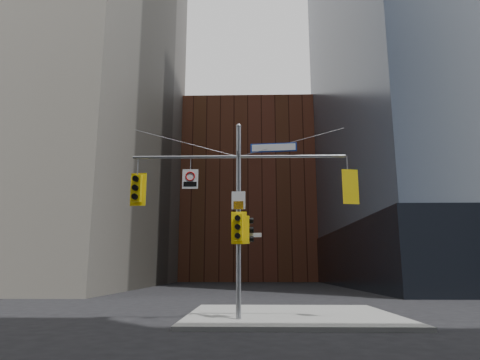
{
  "coord_description": "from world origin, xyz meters",
  "views": [
    {
      "loc": [
        0.47,
        -13.55,
        1.88
      ],
      "look_at": [
        0.05,
        2.0,
        5.11
      ],
      "focal_mm": 32.0,
      "sensor_mm": 36.0,
      "label": 1
    }
  ],
  "objects_px": {
    "traffic_light_east_arm": "(348,187)",
    "traffic_light_pole_side": "(247,230)",
    "traffic_light_west_arm": "(137,189)",
    "signal_assembly": "(239,198)",
    "street_sign_blade": "(274,148)",
    "regulatory_sign_arm": "(190,178)",
    "traffic_light_pole_front": "(238,227)"
  },
  "relations": [
    {
      "from": "traffic_light_west_arm",
      "to": "street_sign_blade",
      "type": "distance_m",
      "value": 5.35
    },
    {
      "from": "street_sign_blade",
      "to": "regulatory_sign_arm",
      "type": "xyz_separation_m",
      "value": [
        -3.12,
        -0.02,
        -1.18
      ]
    },
    {
      "from": "signal_assembly",
      "to": "traffic_light_pole_side",
      "type": "xyz_separation_m",
      "value": [
        0.32,
        0.0,
        -1.16
      ]
    },
    {
      "from": "signal_assembly",
      "to": "traffic_light_east_arm",
      "type": "relative_size",
      "value": 6.25
    },
    {
      "from": "traffic_light_east_arm",
      "to": "traffic_light_pole_side",
      "type": "relative_size",
      "value": 1.28
    },
    {
      "from": "signal_assembly",
      "to": "street_sign_blade",
      "type": "bearing_deg",
      "value": 0.14
    },
    {
      "from": "traffic_light_pole_side",
      "to": "regulatory_sign_arm",
      "type": "bearing_deg",
      "value": 93.96
    },
    {
      "from": "signal_assembly",
      "to": "traffic_light_east_arm",
      "type": "bearing_deg",
      "value": 0.01
    },
    {
      "from": "traffic_light_pole_side",
      "to": "street_sign_blade",
      "type": "height_order",
      "value": "street_sign_blade"
    },
    {
      "from": "traffic_light_west_arm",
      "to": "traffic_light_pole_front",
      "type": "relative_size",
      "value": 1.07
    },
    {
      "from": "traffic_light_east_arm",
      "to": "signal_assembly",
      "type": "bearing_deg",
      "value": -11.79
    },
    {
      "from": "traffic_light_east_arm",
      "to": "traffic_light_pole_side",
      "type": "height_order",
      "value": "traffic_light_east_arm"
    },
    {
      "from": "traffic_light_west_arm",
      "to": "street_sign_blade",
      "type": "height_order",
      "value": "street_sign_blade"
    },
    {
      "from": "traffic_light_west_arm",
      "to": "signal_assembly",
      "type": "bearing_deg",
      "value": 3.27
    },
    {
      "from": "traffic_light_pole_side",
      "to": "street_sign_blade",
      "type": "bearing_deg",
      "value": -86.8
    },
    {
      "from": "traffic_light_pole_front",
      "to": "regulatory_sign_arm",
      "type": "relative_size",
      "value": 1.58
    },
    {
      "from": "signal_assembly",
      "to": "street_sign_blade",
      "type": "relative_size",
      "value": 4.6
    },
    {
      "from": "signal_assembly",
      "to": "traffic_light_pole_front",
      "type": "relative_size",
      "value": 6.89
    },
    {
      "from": "street_sign_blade",
      "to": "signal_assembly",
      "type": "bearing_deg",
      "value": -174.14
    },
    {
      "from": "traffic_light_pole_front",
      "to": "regulatory_sign_arm",
      "type": "xyz_separation_m",
      "value": [
        -1.81,
        0.25,
        1.85
      ]
    },
    {
      "from": "traffic_light_pole_front",
      "to": "traffic_light_west_arm",
      "type": "bearing_deg",
      "value": -178.28
    },
    {
      "from": "signal_assembly",
      "to": "traffic_light_pole_front",
      "type": "distance_m",
      "value": 1.13
    },
    {
      "from": "traffic_light_east_arm",
      "to": "traffic_light_pole_front",
      "type": "height_order",
      "value": "traffic_light_east_arm"
    },
    {
      "from": "signal_assembly",
      "to": "traffic_light_pole_front",
      "type": "height_order",
      "value": "signal_assembly"
    },
    {
      "from": "traffic_light_west_arm",
      "to": "traffic_light_pole_side",
      "type": "height_order",
      "value": "traffic_light_west_arm"
    },
    {
      "from": "traffic_light_east_arm",
      "to": "traffic_light_pole_front",
      "type": "bearing_deg",
      "value": -8.01
    },
    {
      "from": "regulatory_sign_arm",
      "to": "signal_assembly",
      "type": "bearing_deg",
      "value": -1.48
    },
    {
      "from": "signal_assembly",
      "to": "regulatory_sign_arm",
      "type": "xyz_separation_m",
      "value": [
        -1.8,
        -0.02,
        0.76
      ]
    },
    {
      "from": "signal_assembly",
      "to": "traffic_light_pole_side",
      "type": "height_order",
      "value": "signal_assembly"
    },
    {
      "from": "regulatory_sign_arm",
      "to": "traffic_light_pole_front",
      "type": "bearing_deg",
      "value": -9.92
    },
    {
      "from": "signal_assembly",
      "to": "traffic_light_pole_side",
      "type": "distance_m",
      "value": 1.21
    },
    {
      "from": "traffic_light_west_arm",
      "to": "street_sign_blade",
      "type": "relative_size",
      "value": 0.72
    }
  ]
}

